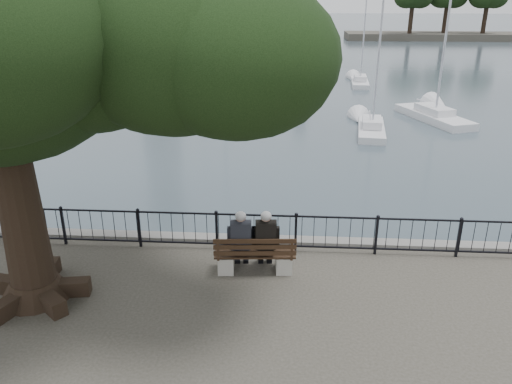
# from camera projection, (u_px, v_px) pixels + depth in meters

# --- Properties ---
(harbor) EXTENTS (260.00, 260.00, 1.20)m
(harbor) POSITION_uv_depth(u_px,v_px,m) (257.00, 258.00, 13.42)
(harbor) COLOR slate
(harbor) RESTS_ON ground
(railing) EXTENTS (22.06, 0.06, 1.00)m
(railing) POSITION_uv_depth(u_px,v_px,m) (256.00, 230.00, 12.56)
(railing) COLOR black
(railing) RESTS_ON ground
(bench) EXTENTS (1.92, 0.70, 0.99)m
(bench) POSITION_uv_depth(u_px,v_px,m) (255.00, 259.00, 11.64)
(bench) COLOR #9C9990
(bench) RESTS_ON ground
(person_left) EXTENTS (0.48, 0.80, 1.58)m
(person_left) POSITION_uv_depth(u_px,v_px,m) (241.00, 242.00, 11.60)
(person_left) COLOR black
(person_left) RESTS_ON ground
(person_right) EXTENTS (0.48, 0.80, 1.58)m
(person_right) POSITION_uv_depth(u_px,v_px,m) (266.00, 242.00, 11.60)
(person_right) COLOR black
(person_right) RESTS_ON ground
(tree) EXTENTS (10.18, 7.11, 8.31)m
(tree) POSITION_uv_depth(u_px,v_px,m) (33.00, 32.00, 8.85)
(tree) COLOR black
(tree) RESTS_ON ground
(lion_monument) EXTENTS (5.99, 5.99, 8.84)m
(lion_monument) POSITION_uv_depth(u_px,v_px,m) (302.00, 41.00, 56.16)
(lion_monument) COLOR slate
(lion_monument) RESTS_ON ground
(sailboat_b) EXTENTS (2.23, 5.32, 10.10)m
(sailboat_b) POSITION_uv_depth(u_px,v_px,m) (225.00, 115.00, 30.03)
(sailboat_b) COLOR silver
(sailboat_b) RESTS_ON ground
(sailboat_c) EXTENTS (1.97, 5.07, 9.00)m
(sailboat_c) POSITION_uv_depth(u_px,v_px,m) (371.00, 128.00, 27.28)
(sailboat_c) COLOR silver
(sailboat_c) RESTS_ON ground
(sailboat_d) EXTENTS (3.65, 6.30, 11.28)m
(sailboat_d) POSITION_uv_depth(u_px,v_px,m) (434.00, 115.00, 30.02)
(sailboat_d) COLOR silver
(sailboat_d) RESTS_ON ground
(sailboat_e) EXTENTS (1.97, 5.71, 12.91)m
(sailboat_e) POSITION_uv_depth(u_px,v_px,m) (148.00, 90.00, 37.48)
(sailboat_e) COLOR silver
(sailboat_e) RESTS_ON ground
(sailboat_g) EXTENTS (1.71, 4.91, 9.27)m
(sailboat_g) POSITION_uv_depth(u_px,v_px,m) (360.00, 81.00, 41.74)
(sailboat_g) COLOR silver
(sailboat_g) RESTS_ON ground
(sailboat_h) EXTENTS (2.98, 5.28, 12.56)m
(sailboat_h) POSITION_uv_depth(u_px,v_px,m) (202.00, 69.00, 48.06)
(sailboat_h) COLOR silver
(sailboat_h) RESTS_ON ground
(far_shore) EXTENTS (30.00, 8.60, 9.18)m
(far_shore) POSITION_uv_depth(u_px,v_px,m) (444.00, 14.00, 81.38)
(far_shore) COLOR #38352D
(far_shore) RESTS_ON ground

